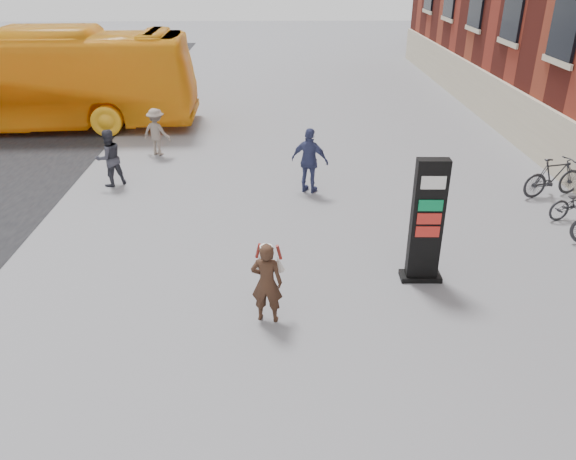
{
  "coord_description": "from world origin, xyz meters",
  "views": [
    {
      "loc": [
        0.96,
        -9.19,
        6.11
      ],
      "look_at": [
        1.17,
        0.42,
        1.35
      ],
      "focal_mm": 35.0,
      "sensor_mm": 36.0,
      "label": 1
    }
  ],
  "objects_px": {
    "bus": "(17,79)",
    "pedestrian_c": "(310,161)",
    "woman": "(267,281)",
    "pedestrian_a": "(109,158)",
    "pedestrian_b": "(157,132)",
    "bike_7": "(554,177)",
    "info_pylon": "(427,222)"
  },
  "relations": [
    {
      "from": "bus",
      "to": "pedestrian_a",
      "type": "height_order",
      "value": "bus"
    },
    {
      "from": "pedestrian_b",
      "to": "bike_7",
      "type": "height_order",
      "value": "pedestrian_b"
    },
    {
      "from": "pedestrian_c",
      "to": "bike_7",
      "type": "bearing_deg",
      "value": -158.99
    },
    {
      "from": "woman",
      "to": "pedestrian_a",
      "type": "distance_m",
      "value": 8.22
    },
    {
      "from": "info_pylon",
      "to": "bus",
      "type": "height_order",
      "value": "bus"
    },
    {
      "from": "pedestrian_b",
      "to": "pedestrian_c",
      "type": "height_order",
      "value": "pedestrian_c"
    },
    {
      "from": "woman",
      "to": "pedestrian_b",
      "type": "height_order",
      "value": "woman"
    },
    {
      "from": "bus",
      "to": "pedestrian_a",
      "type": "xyz_separation_m",
      "value": [
        4.93,
        -6.15,
        -1.01
      ]
    },
    {
      "from": "info_pylon",
      "to": "bike_7",
      "type": "xyz_separation_m",
      "value": [
        4.66,
        4.34,
        -0.75
      ]
    },
    {
      "from": "bus",
      "to": "bike_7",
      "type": "bearing_deg",
      "value": -114.39
    },
    {
      "from": "info_pylon",
      "to": "pedestrian_b",
      "type": "bearing_deg",
      "value": 132.12
    },
    {
      "from": "pedestrian_b",
      "to": "pedestrian_a",
      "type": "bearing_deg",
      "value": 96.01
    },
    {
      "from": "woman",
      "to": "pedestrian_a",
      "type": "xyz_separation_m",
      "value": [
        -4.61,
        6.8,
        0.02
      ]
    },
    {
      "from": "woman",
      "to": "pedestrian_a",
      "type": "bearing_deg",
      "value": -46.35
    },
    {
      "from": "bus",
      "to": "pedestrian_b",
      "type": "height_order",
      "value": "bus"
    },
    {
      "from": "info_pylon",
      "to": "pedestrian_c",
      "type": "relative_size",
      "value": 1.42
    },
    {
      "from": "bus",
      "to": "pedestrian_c",
      "type": "height_order",
      "value": "bus"
    },
    {
      "from": "pedestrian_a",
      "to": "pedestrian_c",
      "type": "xyz_separation_m",
      "value": [
        5.73,
        -0.64,
        0.09
      ]
    },
    {
      "from": "bus",
      "to": "pedestrian_a",
      "type": "bearing_deg",
      "value": -143.05
    },
    {
      "from": "bike_7",
      "to": "pedestrian_a",
      "type": "bearing_deg",
      "value": 70.76
    },
    {
      "from": "pedestrian_c",
      "to": "bike_7",
      "type": "xyz_separation_m",
      "value": [
        6.71,
        -0.45,
        -0.36
      ]
    },
    {
      "from": "pedestrian_b",
      "to": "pedestrian_c",
      "type": "relative_size",
      "value": 0.85
    },
    {
      "from": "pedestrian_a",
      "to": "bus",
      "type": "bearing_deg",
      "value": -89.85
    },
    {
      "from": "info_pylon",
      "to": "pedestrian_c",
      "type": "height_order",
      "value": "info_pylon"
    },
    {
      "from": "pedestrian_c",
      "to": "pedestrian_b",
      "type": "bearing_deg",
      "value": -9.77
    },
    {
      "from": "info_pylon",
      "to": "bus",
      "type": "bearing_deg",
      "value": 139.41
    },
    {
      "from": "info_pylon",
      "to": "pedestrian_a",
      "type": "height_order",
      "value": "info_pylon"
    },
    {
      "from": "bus",
      "to": "pedestrian_b",
      "type": "bearing_deg",
      "value": -122.4
    },
    {
      "from": "bus",
      "to": "bike_7",
      "type": "xyz_separation_m",
      "value": [
        17.37,
        -7.25,
        -1.28
      ]
    },
    {
      "from": "pedestrian_b",
      "to": "bus",
      "type": "bearing_deg",
      "value": -7.58
    },
    {
      "from": "pedestrian_a",
      "to": "pedestrian_b",
      "type": "distance_m",
      "value": 2.86
    },
    {
      "from": "woman",
      "to": "pedestrian_a",
      "type": "height_order",
      "value": "pedestrian_a"
    }
  ]
}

